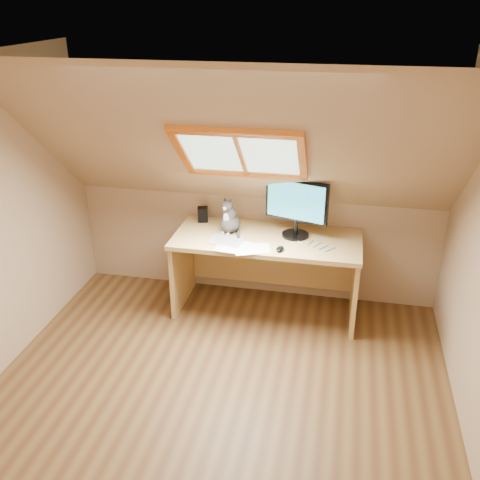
# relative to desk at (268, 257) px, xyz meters

# --- Properties ---
(ground) EXTENTS (3.50, 3.50, 0.00)m
(ground) POSITION_rel_desk_xyz_m (-0.17, -1.45, -0.54)
(ground) COLOR brown
(ground) RESTS_ON ground
(room_shell) EXTENTS (3.52, 3.52, 2.41)m
(room_shell) POSITION_rel_desk_xyz_m (-0.17, -1.54, 0.89)
(room_shell) COLOR #A18461
(room_shell) RESTS_ON ground
(desk) EXTENTS (1.68, 0.74, 0.77)m
(desk) POSITION_rel_desk_xyz_m (0.00, 0.00, 0.00)
(desk) COLOR tan
(desk) RESTS_ON ground
(monitor) EXTENTS (0.56, 0.24, 0.53)m
(monitor) POSITION_rel_desk_xyz_m (0.24, 0.00, 0.54)
(monitor) COLOR black
(monitor) RESTS_ON desk
(cat) EXTENTS (0.24, 0.27, 0.34)m
(cat) POSITION_rel_desk_xyz_m (-0.36, -0.02, 0.35)
(cat) COLOR #413C39
(cat) RESTS_ON desk
(desk_speaker) EXTENTS (0.12, 0.12, 0.14)m
(desk_speaker) POSITION_rel_desk_xyz_m (-0.66, 0.18, 0.30)
(desk_speaker) COLOR black
(desk_speaker) RESTS_ON desk
(graphics_tablet) EXTENTS (0.31, 0.24, 0.01)m
(graphics_tablet) POSITION_rel_desk_xyz_m (-0.34, -0.24, 0.24)
(graphics_tablet) COLOR #B2B2B7
(graphics_tablet) RESTS_ON desk
(mouse) EXTENTS (0.08, 0.12, 0.03)m
(mouse) POSITION_rel_desk_xyz_m (0.15, -0.32, 0.25)
(mouse) COLOR black
(mouse) RESTS_ON desk
(papers) EXTENTS (0.35, 0.30, 0.01)m
(papers) POSITION_rel_desk_xyz_m (-0.18, -0.33, 0.23)
(papers) COLOR white
(papers) RESTS_ON desk
(cables) EXTENTS (0.51, 0.26, 0.01)m
(cables) POSITION_rel_desk_xyz_m (0.39, -0.19, 0.23)
(cables) COLOR silver
(cables) RESTS_ON desk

